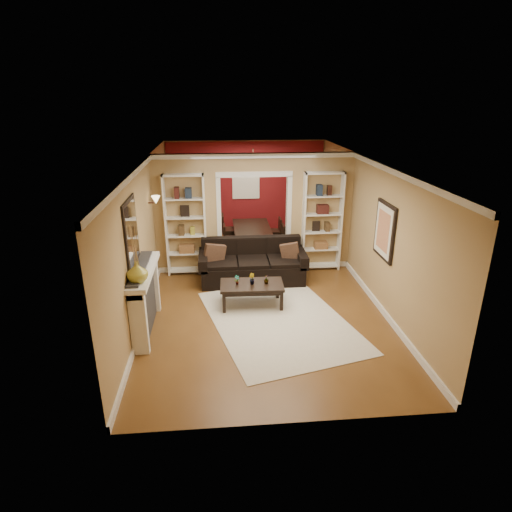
{
  "coord_description": "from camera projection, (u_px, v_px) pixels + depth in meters",
  "views": [
    {
      "loc": [
        -0.81,
        -8.25,
        3.89
      ],
      "look_at": [
        -0.14,
        -0.8,
        1.06
      ],
      "focal_mm": 30.0,
      "sensor_mm": 36.0,
      "label": 1
    }
  ],
  "objects": [
    {
      "name": "mirror",
      "position": [
        131.0,
        233.0,
        6.91
      ],
      "size": [
        0.03,
        0.95,
        1.1
      ],
      "primitive_type": "cube",
      "color": "silver",
      "rests_on": "wall_left"
    },
    {
      "name": "dining_chair_se",
      "position": [
        272.0,
        231.0,
        11.68
      ],
      "size": [
        0.4,
        0.4,
        0.77
      ],
      "primitive_type": "cube",
      "rotation": [
        0.0,
        0.0,
        -1.61
      ],
      "color": "black",
      "rests_on": "floor"
    },
    {
      "name": "wall_front",
      "position": [
        293.0,
        330.0,
        4.93
      ],
      "size": [
        8.0,
        0.0,
        8.0
      ],
      "primitive_type": "plane",
      "rotation": [
        -1.57,
        0.0,
        0.0
      ],
      "color": "tan",
      "rests_on": "ground"
    },
    {
      "name": "bookshelf_left",
      "position": [
        186.0,
        225.0,
        9.55
      ],
      "size": [
        0.9,
        0.3,
        2.3
      ],
      "primitive_type": "cube",
      "color": "white",
      "rests_on": "floor"
    },
    {
      "name": "wall_back",
      "position": [
        246.0,
        188.0,
        12.38
      ],
      "size": [
        8.0,
        0.0,
        8.0
      ],
      "primitive_type": "plane",
      "rotation": [
        1.57,
        0.0,
        0.0
      ],
      "color": "tan",
      "rests_on": "ground"
    },
    {
      "name": "chandelier",
      "position": [
        249.0,
        173.0,
        10.93
      ],
      "size": [
        0.5,
        0.5,
        0.3
      ],
      "primitive_type": "cube",
      "color": "#3A211A",
      "rests_on": "ceiling"
    },
    {
      "name": "dining_chair_ne",
      "position": [
        275.0,
        238.0,
        11.13
      ],
      "size": [
        0.46,
        0.46,
        0.77
      ],
      "primitive_type": "cube",
      "rotation": [
        0.0,
        0.0,
        -1.83
      ],
      "color": "black",
      "rests_on": "floor"
    },
    {
      "name": "floor",
      "position": [
        259.0,
        289.0,
        9.13
      ],
      "size": [
        8.0,
        8.0,
        0.0
      ],
      "primitive_type": "plane",
      "color": "brown",
      "rests_on": "ground"
    },
    {
      "name": "plant_left",
      "position": [
        237.0,
        280.0,
        8.21
      ],
      "size": [
        0.12,
        0.11,
        0.19
      ],
      "primitive_type": "imported",
      "rotation": [
        0.0,
        0.0,
        0.65
      ],
      "color": "#336626",
      "rests_on": "coffee_table"
    },
    {
      "name": "pillow_left",
      "position": [
        214.0,
        254.0,
        9.22
      ],
      "size": [
        0.46,
        0.26,
        0.45
      ],
      "primitive_type": "cube",
      "rotation": [
        0.0,
        0.0,
        0.31
      ],
      "color": "brown",
      "rests_on": "sofa"
    },
    {
      "name": "red_back_panel",
      "position": [
        246.0,
        189.0,
        12.36
      ],
      "size": [
        4.44,
        0.04,
        2.64
      ],
      "primitive_type": "cube",
      "color": "maroon",
      "rests_on": "floor"
    },
    {
      "name": "dining_chair_nw",
      "position": [
        233.0,
        239.0,
        11.03
      ],
      "size": [
        0.46,
        0.46,
        0.81
      ],
      "primitive_type": "cube",
      "rotation": [
        0.0,
        0.0,
        1.74
      ],
      "color": "black",
      "rests_on": "floor"
    },
    {
      "name": "partition_wall",
      "position": [
        254.0,
        213.0,
        9.77
      ],
      "size": [
        4.5,
        0.15,
        2.7
      ],
      "primitive_type": "cube",
      "color": "tan",
      "rests_on": "floor"
    },
    {
      "name": "pillow_right",
      "position": [
        290.0,
        253.0,
        9.36
      ],
      "size": [
        0.41,
        0.2,
        0.4
      ],
      "primitive_type": "cube",
      "rotation": [
        0.0,
        0.0,
        -0.24
      ],
      "color": "brown",
      "rests_on": "sofa"
    },
    {
      "name": "dining_table",
      "position": [
        253.0,
        238.0,
        11.39
      ],
      "size": [
        1.74,
        0.97,
        0.61
      ],
      "primitive_type": "imported",
      "rotation": [
        0.0,
        0.0,
        1.57
      ],
      "color": "black",
      "rests_on": "floor"
    },
    {
      "name": "bookshelf_right",
      "position": [
        322.0,
        222.0,
        9.81
      ],
      "size": [
        0.9,
        0.3,
        2.3
      ],
      "primitive_type": "cube",
      "color": "white",
      "rests_on": "floor"
    },
    {
      "name": "plant_right",
      "position": [
        266.0,
        279.0,
        8.26
      ],
      "size": [
        0.13,
        0.13,
        0.17
      ],
      "primitive_type": "imported",
      "rotation": [
        0.0,
        0.0,
        4.13
      ],
      "color": "#336626",
      "rests_on": "coffee_table"
    },
    {
      "name": "sofa",
      "position": [
        253.0,
        262.0,
        9.38
      ],
      "size": [
        2.33,
        1.01,
        0.91
      ],
      "primitive_type": "cube",
      "color": "black",
      "rests_on": "floor"
    },
    {
      "name": "ceiling",
      "position": [
        259.0,
        161.0,
        8.18
      ],
      "size": [
        8.0,
        8.0,
        0.0
      ],
      "primitive_type": "plane",
      "rotation": [
        3.14,
        0.0,
        0.0
      ],
      "color": "white",
      "rests_on": "ground"
    },
    {
      "name": "dining_chair_sw",
      "position": [
        232.0,
        230.0,
        11.57
      ],
      "size": [
        0.58,
        0.58,
        0.91
      ],
      "primitive_type": "cube",
      "rotation": [
        0.0,
        0.0,
        1.22
      ],
      "color": "black",
      "rests_on": "floor"
    },
    {
      "name": "vase",
      "position": [
        137.0,
        272.0,
        6.58
      ],
      "size": [
        0.4,
        0.4,
        0.34
      ],
      "primitive_type": "imported",
      "rotation": [
        0.0,
        0.0,
        0.25
      ],
      "color": "#9C9732",
      "rests_on": "fireplace"
    },
    {
      "name": "area_rug",
      "position": [
        279.0,
        320.0,
        7.85
      ],
      "size": [
        3.03,
        3.69,
        0.01
      ],
      "primitive_type": "cube",
      "rotation": [
        0.0,
        0.0,
        0.25
      ],
      "color": "beige",
      "rests_on": "floor"
    },
    {
      "name": "wall_right",
      "position": [
        367.0,
        226.0,
        8.84
      ],
      "size": [
        0.0,
        8.0,
        8.0
      ],
      "primitive_type": "plane",
      "rotation": [
        1.57,
        0.0,
        -1.57
      ],
      "color": "tan",
      "rests_on": "ground"
    },
    {
      "name": "framed_art",
      "position": [
        384.0,
        231.0,
        7.84
      ],
      "size": [
        0.04,
        0.85,
        1.05
      ],
      "primitive_type": "cube",
      "color": "black",
      "rests_on": "wall_right"
    },
    {
      "name": "coffee_table",
      "position": [
        252.0,
        295.0,
        8.35
      ],
      "size": [
        1.23,
        0.69,
        0.46
      ],
      "primitive_type": "cube",
      "rotation": [
        0.0,
        0.0,
        -0.03
      ],
      "color": "black",
      "rests_on": "floor"
    },
    {
      "name": "plant_center",
      "position": [
        252.0,
        279.0,
        8.23
      ],
      "size": [
        0.14,
        0.15,
        0.21
      ],
      "primitive_type": "imported",
      "rotation": [
        0.0,
        0.0,
        2.06
      ],
      "color": "#336626",
      "rests_on": "coffee_table"
    },
    {
      "name": "wall_left",
      "position": [
        146.0,
        232.0,
        8.46
      ],
      "size": [
        0.0,
        8.0,
        8.0
      ],
      "primitive_type": "plane",
      "rotation": [
        1.57,
        0.0,
        1.57
      ],
      "color": "tan",
      "rests_on": "ground"
    },
    {
      "name": "wall_sconce",
      "position": [
        153.0,
        201.0,
        8.81
      ],
      "size": [
        0.18,
        0.18,
        0.22
      ],
      "primitive_type": "cube",
      "color": "#FFE0A5",
      "rests_on": "wall_left"
    },
    {
      "name": "fireplace",
      "position": [
        147.0,
        300.0,
        7.35
      ],
      "size": [
        0.32,
        1.7,
        1.16
      ],
      "primitive_type": "cube",
      "color": "white",
      "rests_on": "floor"
    },
    {
      "name": "dining_window",
      "position": [
        246.0,
        182.0,
        12.24
      ],
      "size": [
        0.78,
        0.03,
        0.98
      ],
      "primitive_type": "cube",
      "color": "#8CA5CC",
      "rests_on": "wall_back"
    }
  ]
}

